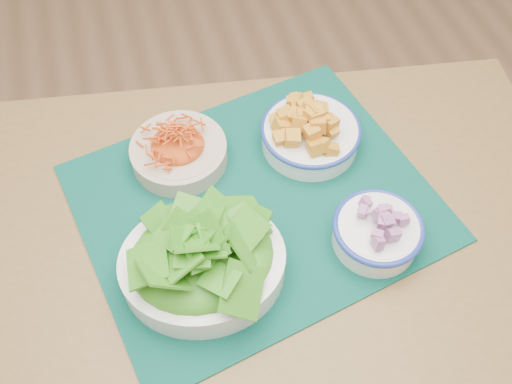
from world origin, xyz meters
TOP-DOWN VIEW (x-y plane):
  - ground at (0.00, 0.00)m, footprint 4.00×4.00m
  - table at (0.06, -0.32)m, footprint 1.24×0.93m
  - placemat at (0.06, -0.26)m, footprint 0.69×0.61m
  - carrot_bowl at (-0.05, -0.13)m, footprint 0.21×0.21m
  - squash_bowl at (0.20, -0.16)m, footprint 0.21×0.21m
  - lettuce_bowl at (-0.06, -0.38)m, footprint 0.29×0.26m
  - onion_bowl at (0.23, -0.40)m, footprint 0.15×0.15m

SIDE VIEW (x-z plane):
  - ground at x=0.00m, z-range 0.00..0.00m
  - table at x=0.06m, z-range 0.27..1.02m
  - placemat at x=0.06m, z-range 0.75..0.75m
  - carrot_bowl at x=-0.05m, z-range 0.75..0.83m
  - onion_bowl at x=0.23m, z-range 0.75..0.83m
  - squash_bowl at x=0.20m, z-range 0.75..0.84m
  - lettuce_bowl at x=-0.06m, z-range 0.75..0.87m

